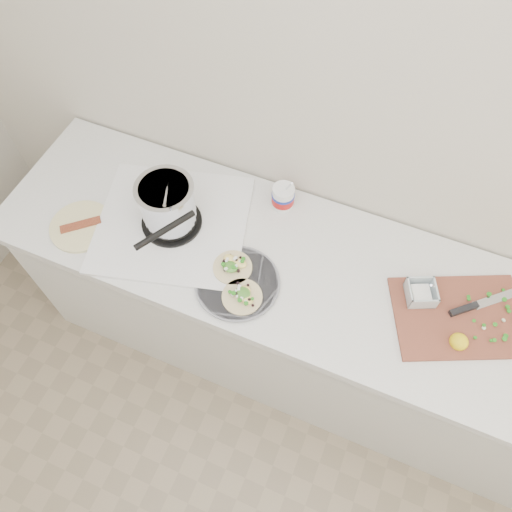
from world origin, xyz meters
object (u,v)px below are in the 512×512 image
at_px(cutboard, 458,312).
at_px(stove, 169,211).
at_px(taco_plate, 237,282).
at_px(tub, 284,196).
at_px(bacon_plate, 81,226).

bearing_deg(cutboard, stove, 158.17).
relative_size(taco_plate, cutboard, 0.58).
bearing_deg(tub, cutboard, -15.85).
xyz_separation_m(stove, cutboard, (1.07, 0.05, -0.07)).
relative_size(tub, cutboard, 0.38).
relative_size(stove, cutboard, 1.27).
distance_m(stove, cutboard, 1.08).
bearing_deg(stove, tub, 20.11).
xyz_separation_m(stove, taco_plate, (0.33, -0.14, -0.07)).
bearing_deg(bacon_plate, tub, 30.34).
xyz_separation_m(cutboard, bacon_plate, (-1.39, -0.19, -0.01)).
xyz_separation_m(taco_plate, cutboard, (0.74, 0.18, -0.00)).
bearing_deg(cutboard, bacon_plate, 163.51).
relative_size(taco_plate, bacon_plate, 1.28).
bearing_deg(bacon_plate, cutboard, 7.77).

